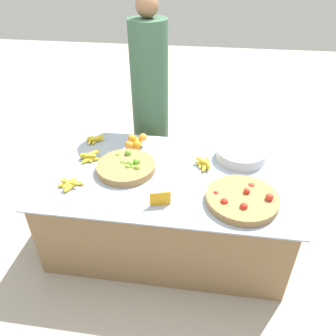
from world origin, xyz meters
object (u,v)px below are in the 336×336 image
(lime_bowl, at_px, (126,166))
(tomato_basket, at_px, (242,199))
(metal_bowl, at_px, (241,154))
(vendor_person, at_px, (150,105))
(price_sign, at_px, (161,199))

(lime_bowl, distance_m, tomato_basket, 0.88)
(tomato_basket, height_order, metal_bowl, tomato_basket)
(lime_bowl, relative_size, vendor_person, 0.25)
(price_sign, bearing_deg, tomato_basket, -5.34)
(price_sign, distance_m, vendor_person, 1.22)
(vendor_person, bearing_deg, lime_bowl, -92.17)
(tomato_basket, xyz_separation_m, metal_bowl, (0.01, 0.53, 0.01))
(tomato_basket, height_order, price_sign, price_sign)
(metal_bowl, bearing_deg, lime_bowl, -162.29)
(lime_bowl, distance_m, vendor_person, 0.83)
(lime_bowl, distance_m, price_sign, 0.48)
(price_sign, xyz_separation_m, vendor_person, (-0.29, 1.18, 0.11))
(price_sign, height_order, vendor_person, vendor_person)
(lime_bowl, height_order, vendor_person, vendor_person)
(tomato_basket, distance_m, metal_bowl, 0.53)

